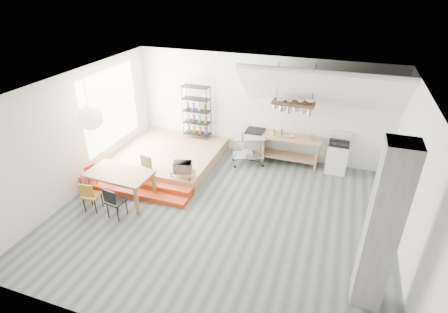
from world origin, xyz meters
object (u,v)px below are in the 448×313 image
at_px(dining_table, 119,175).
at_px(stove, 337,156).
at_px(rolling_cart, 249,147).
at_px(mini_fridge, 254,144).

bearing_deg(dining_table, stove, 35.58).
height_order(stove, dining_table, stove).
height_order(dining_table, rolling_cart, rolling_cart).
height_order(stove, rolling_cart, stove).
distance_m(dining_table, mini_fridge, 4.35).
height_order(stove, mini_fridge, stove).
xyz_separation_m(stove, rolling_cart, (-2.59, -0.46, 0.12)).
bearing_deg(stove, rolling_cart, -170.03).
bearing_deg(rolling_cart, dining_table, -154.78).
height_order(dining_table, mini_fridge, mini_fridge).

